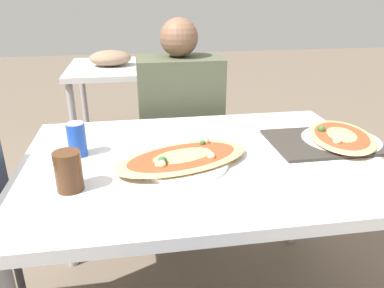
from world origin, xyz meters
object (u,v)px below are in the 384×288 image
(dining_table, at_px, (201,174))
(pizza_main, at_px, (183,159))
(chair_far_seated, at_px, (178,140))
(person_seated, at_px, (180,112))
(pizza_second, at_px, (341,138))
(soda_can, at_px, (77,139))
(drink_glass, at_px, (69,171))

(dining_table, xyz_separation_m, pizza_main, (-0.08, -0.04, 0.09))
(chair_far_seated, xyz_separation_m, person_seated, (-0.00, -0.11, 0.20))
(person_seated, xyz_separation_m, pizza_second, (0.56, -0.62, 0.06))
(pizza_main, relative_size, pizza_second, 1.25)
(chair_far_seated, bearing_deg, soda_can, 57.05)
(chair_far_seated, xyz_separation_m, soda_can, (-0.45, -0.70, 0.31))
(chair_far_seated, bearing_deg, pizza_main, 84.15)
(soda_can, xyz_separation_m, pizza_second, (1.01, -0.04, -0.04))
(person_seated, height_order, pizza_main, person_seated)
(chair_far_seated, xyz_separation_m, pizza_second, (0.56, -0.73, 0.27))
(pizza_second, bearing_deg, chair_far_seated, 127.38)
(soda_can, height_order, drink_glass, soda_can)
(person_seated, relative_size, soda_can, 9.41)
(pizza_main, height_order, pizza_second, pizza_main)
(soda_can, bearing_deg, pizza_main, -20.13)
(chair_far_seated, relative_size, drink_glass, 6.98)
(dining_table, distance_m, soda_can, 0.47)
(person_seated, relative_size, drink_glass, 9.52)
(dining_table, distance_m, pizza_main, 0.12)
(dining_table, relative_size, chair_far_seated, 1.48)
(person_seated, xyz_separation_m, pizza_main, (-0.09, -0.72, 0.06))
(person_seated, relative_size, pizza_main, 2.18)
(chair_far_seated, distance_m, drink_glass, 1.10)
(soda_can, relative_size, pizza_second, 0.29)
(chair_far_seated, distance_m, pizza_main, 0.88)
(soda_can, distance_m, pizza_second, 1.01)
(chair_far_seated, height_order, pizza_main, chair_far_seated)
(pizza_second, bearing_deg, person_seated, 131.99)
(dining_table, height_order, pizza_second, pizza_second)
(dining_table, distance_m, drink_glass, 0.48)
(person_seated, distance_m, pizza_main, 0.73)
(pizza_main, bearing_deg, drink_glass, -161.46)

